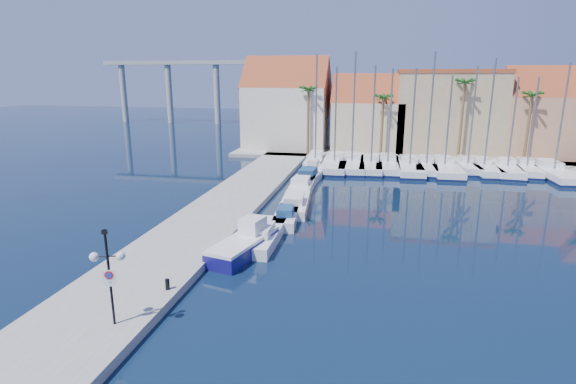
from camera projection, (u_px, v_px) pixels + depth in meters
name	position (u px, v px, depth m)	size (l,w,h in m)	color
ground	(292.00, 311.00, 22.13)	(260.00, 260.00, 0.00)	black
quay_west	(216.00, 214.00, 36.61)	(6.00, 77.00, 0.50)	gray
shore_north	(422.00, 153.00, 65.61)	(54.00, 16.00, 0.50)	gray
lamp_post	(108.00, 263.00, 19.32)	(1.47, 0.72, 4.47)	black
bollard	(167.00, 284.00, 23.21)	(0.23, 0.23, 0.57)	black
fishing_boat	(245.00, 243.00, 29.05)	(3.43, 6.42, 2.14)	navy
motorboat_west_0	(263.00, 235.00, 31.14)	(2.33, 7.01, 1.40)	white
motorboat_west_1	(286.00, 216.00, 35.24)	(2.21, 5.51, 1.40)	white
motorboat_west_2	(295.00, 204.00, 38.73)	(2.90, 7.23, 1.40)	white
motorboat_west_3	(303.00, 185.00, 45.34)	(2.38, 6.70, 1.40)	white
motorboat_west_4	(309.00, 175.00, 49.58)	(2.83, 7.48, 1.40)	white
motorboat_west_5	(314.00, 166.00, 54.57)	(1.91, 5.25, 1.40)	white
sailboat_0	(316.00, 160.00, 57.77)	(2.59, 8.71, 13.69)	white
sailboat_1	(335.00, 163.00, 56.26)	(3.43, 12.03, 12.22)	white
sailboat_2	(352.00, 163.00, 56.06)	(3.71, 11.82, 13.90)	white
sailboat_3	(371.00, 165.00, 55.11)	(2.84, 10.29, 12.37)	white
sailboat_4	(387.00, 164.00, 55.26)	(2.83, 10.66, 11.96)	white
sailboat_5	(409.00, 166.00, 54.07)	(3.24, 10.84, 12.01)	white
sailboat_6	(426.00, 166.00, 54.27)	(3.15, 9.64, 13.83)	white
sailboat_7	(443.00, 167.00, 53.90)	(3.50, 11.80, 11.25)	white
sailboat_8	(467.00, 166.00, 54.26)	(2.64, 8.24, 12.24)	white
sailboat_9	(482.00, 167.00, 53.52)	(3.19, 9.83, 13.07)	white
sailboat_10	(506.00, 168.00, 52.99)	(3.47, 10.21, 11.06)	white
sailboat_11	(526.00, 168.00, 52.96)	(2.92, 8.68, 11.05)	white
sailboat_12	(551.00, 171.00, 51.51)	(4.02, 12.14, 12.51)	white
building_0	(287.00, 108.00, 66.96)	(12.30, 9.00, 13.50)	beige
building_1	(368.00, 117.00, 64.93)	(10.30, 8.00, 11.00)	#C1B088
building_2	(447.00, 111.00, 63.50)	(14.20, 10.20, 11.50)	tan
building_3	(542.00, 116.00, 60.32)	(10.30, 8.00, 12.00)	tan
palm_0	(309.00, 91.00, 60.79)	(2.60, 2.60, 10.15)	brown
palm_1	(383.00, 99.00, 59.09)	(2.60, 2.60, 9.15)	brown
palm_2	(465.00, 85.00, 56.67)	(2.60, 2.60, 11.15)	brown
palm_3	(532.00, 97.00, 55.47)	(2.60, 2.60, 9.65)	brown
viaduct	(196.00, 79.00, 104.83)	(48.00, 2.20, 14.45)	#9E9E99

